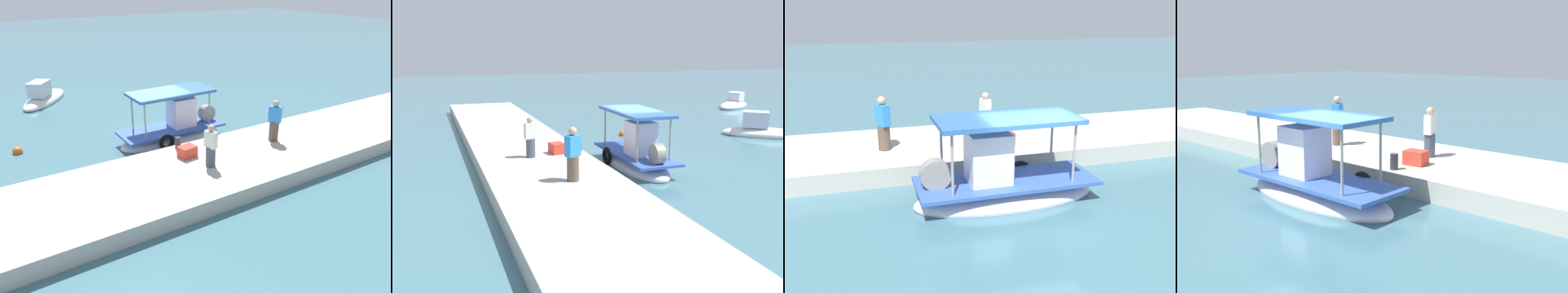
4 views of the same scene
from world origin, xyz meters
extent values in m
plane|color=#416B77|center=(0.00, 0.00, 0.00)|extent=(120.00, 120.00, 0.00)
cube|color=#B9B5A9|center=(0.00, -4.61, 0.30)|extent=(36.00, 4.45, 0.60)
ellipsoid|color=silver|center=(0.61, -0.58, 0.09)|extent=(5.10, 1.81, 0.88)
cube|color=#3759AE|center=(0.61, -0.58, 0.58)|extent=(4.89, 1.81, 0.10)
cube|color=white|center=(1.12, -0.58, 1.26)|extent=(1.10, 0.99, 1.46)
cylinder|color=gray|center=(2.24, 0.11, 1.39)|extent=(0.07, 0.07, 1.72)
cylinder|color=gray|center=(2.24, -1.26, 1.39)|extent=(0.07, 0.07, 1.72)
cylinder|color=gray|center=(-1.02, 0.11, 1.39)|extent=(0.07, 0.07, 1.72)
cylinder|color=gray|center=(-1.02, -1.26, 1.39)|extent=(0.07, 0.07, 1.72)
cube|color=#3261A8|center=(0.61, -0.58, 2.30)|extent=(3.76, 1.77, 0.12)
torus|color=black|center=(-0.15, -1.51, 0.38)|extent=(0.74, 0.18, 0.74)
cylinder|color=gray|center=(2.55, -0.58, 0.98)|extent=(0.80, 0.35, 0.80)
cylinder|color=#3E4859|center=(-0.06, -4.78, 0.98)|extent=(0.42, 0.42, 0.75)
cube|color=silver|center=(-0.06, -4.78, 1.66)|extent=(0.34, 0.50, 0.62)
sphere|color=tan|center=(-0.06, -4.78, 2.10)|extent=(0.25, 0.25, 0.25)
cylinder|color=brown|center=(3.58, -4.18, 1.01)|extent=(0.54, 0.54, 0.83)
cube|color=#2D87DA|center=(3.58, -4.18, 1.77)|extent=(0.49, 0.58, 0.69)
sphere|color=tan|center=(3.58, -4.18, 2.25)|extent=(0.27, 0.27, 0.27)
cylinder|color=#2D2D33|center=(-0.28, -2.72, 0.83)|extent=(0.24, 0.24, 0.47)
cube|color=red|center=(-0.37, -3.62, 0.82)|extent=(0.72, 0.61, 0.43)
camera|label=1|loc=(-7.36, -15.35, 7.05)|focal=35.52mm
camera|label=2|loc=(17.59, -8.59, 4.98)|focal=42.97mm
camera|label=3|loc=(4.29, 9.55, 5.03)|focal=39.25mm
camera|label=4|loc=(-8.64, 7.55, 3.97)|focal=43.36mm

